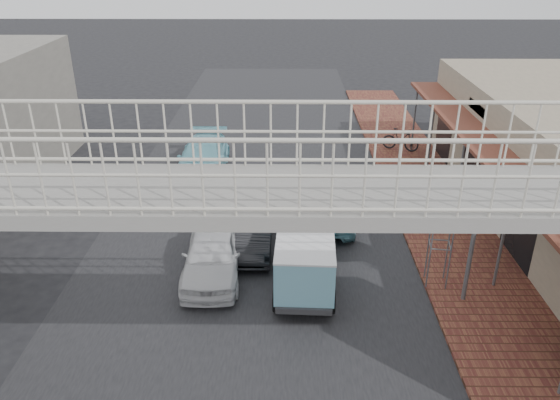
{
  "coord_description": "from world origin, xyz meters",
  "views": [
    {
      "loc": [
        1.12,
        -11.69,
        8.67
      ],
      "look_at": [
        0.97,
        2.85,
        1.8
      ],
      "focal_mm": 35.0,
      "sensor_mm": 36.0,
      "label": 1
    }
  ],
  "objects_px": {
    "angkot_far": "(203,158)",
    "street_clock": "(446,204)",
    "arrow_sign": "(513,203)",
    "white_hatchback": "(213,252)",
    "motorcycle_near": "(406,202)",
    "angkot_curb": "(326,199)",
    "angkot_van": "(305,253)",
    "motorcycle_far": "(401,140)",
    "dark_sedan": "(249,224)"
  },
  "relations": [
    {
      "from": "angkot_far",
      "to": "street_clock",
      "type": "height_order",
      "value": "street_clock"
    },
    {
      "from": "arrow_sign",
      "to": "angkot_far",
      "type": "bearing_deg",
      "value": 128.9
    },
    {
      "from": "white_hatchback",
      "to": "motorcycle_near",
      "type": "relative_size",
      "value": 2.35
    },
    {
      "from": "street_clock",
      "to": "angkot_curb",
      "type": "bearing_deg",
      "value": 131.12
    },
    {
      "from": "angkot_van",
      "to": "motorcycle_far",
      "type": "relative_size",
      "value": 2.11
    },
    {
      "from": "angkot_van",
      "to": "motorcycle_far",
      "type": "distance_m",
      "value": 11.79
    },
    {
      "from": "motorcycle_far",
      "to": "arrow_sign",
      "type": "distance_m",
      "value": 11.68
    },
    {
      "from": "dark_sedan",
      "to": "angkot_van",
      "type": "bearing_deg",
      "value": -55.55
    },
    {
      "from": "angkot_van",
      "to": "dark_sedan",
      "type": "bearing_deg",
      "value": 126.88
    },
    {
      "from": "dark_sedan",
      "to": "street_clock",
      "type": "distance_m",
      "value": 6.09
    },
    {
      "from": "angkot_van",
      "to": "angkot_curb",
      "type": "bearing_deg",
      "value": 81.23
    },
    {
      "from": "angkot_curb",
      "to": "street_clock",
      "type": "bearing_deg",
      "value": 130.26
    },
    {
      "from": "angkot_far",
      "to": "motorcycle_far",
      "type": "relative_size",
      "value": 2.8
    },
    {
      "from": "dark_sedan",
      "to": "motorcycle_far",
      "type": "relative_size",
      "value": 2.42
    },
    {
      "from": "dark_sedan",
      "to": "angkot_far",
      "type": "bearing_deg",
      "value": 111.65
    },
    {
      "from": "angkot_van",
      "to": "motorcycle_near",
      "type": "xyz_separation_m",
      "value": [
        3.64,
        4.31,
        -0.53
      ]
    },
    {
      "from": "angkot_far",
      "to": "angkot_van",
      "type": "relative_size",
      "value": 1.33
    },
    {
      "from": "dark_sedan",
      "to": "angkot_far",
      "type": "distance_m",
      "value": 6.16
    },
    {
      "from": "dark_sedan",
      "to": "motorcycle_near",
      "type": "xyz_separation_m",
      "value": [
        5.3,
        1.88,
        -0.12
      ]
    },
    {
      "from": "angkot_curb",
      "to": "arrow_sign",
      "type": "distance_m",
      "value": 6.89
    },
    {
      "from": "dark_sedan",
      "to": "motorcycle_far",
      "type": "height_order",
      "value": "dark_sedan"
    },
    {
      "from": "motorcycle_near",
      "to": "street_clock",
      "type": "height_order",
      "value": "street_clock"
    },
    {
      "from": "white_hatchback",
      "to": "angkot_curb",
      "type": "distance_m",
      "value": 5.07
    },
    {
      "from": "angkot_far",
      "to": "angkot_van",
      "type": "bearing_deg",
      "value": -64.29
    },
    {
      "from": "white_hatchback",
      "to": "dark_sedan",
      "type": "xyz_separation_m",
      "value": [
        0.94,
        1.76,
        -0.01
      ]
    },
    {
      "from": "angkot_van",
      "to": "street_clock",
      "type": "xyz_separation_m",
      "value": [
        3.64,
        0.07,
        1.44
      ]
    },
    {
      "from": "white_hatchback",
      "to": "motorcycle_near",
      "type": "distance_m",
      "value": 7.22
    },
    {
      "from": "angkot_far",
      "to": "angkot_curb",
      "type": "bearing_deg",
      "value": -38.4
    },
    {
      "from": "motorcycle_far",
      "to": "motorcycle_near",
      "type": "bearing_deg",
      "value": -165.12
    },
    {
      "from": "white_hatchback",
      "to": "angkot_curb",
      "type": "height_order",
      "value": "white_hatchback"
    },
    {
      "from": "white_hatchback",
      "to": "motorcycle_near",
      "type": "height_order",
      "value": "white_hatchback"
    },
    {
      "from": "angkot_curb",
      "to": "angkot_van",
      "type": "bearing_deg",
      "value": 86.18
    },
    {
      "from": "dark_sedan",
      "to": "angkot_curb",
      "type": "distance_m",
      "value": 3.18
    },
    {
      "from": "dark_sedan",
      "to": "angkot_van",
      "type": "height_order",
      "value": "angkot_van"
    },
    {
      "from": "motorcycle_far",
      "to": "street_clock",
      "type": "relative_size",
      "value": 0.57
    },
    {
      "from": "angkot_far",
      "to": "angkot_van",
      "type": "distance_m",
      "value": 9.07
    },
    {
      "from": "dark_sedan",
      "to": "angkot_curb",
      "type": "xyz_separation_m",
      "value": [
        2.53,
        1.93,
        -0.02
      ]
    },
    {
      "from": "white_hatchback",
      "to": "angkot_van",
      "type": "relative_size",
      "value": 1.13
    },
    {
      "from": "angkot_curb",
      "to": "motorcycle_near",
      "type": "height_order",
      "value": "angkot_curb"
    },
    {
      "from": "angkot_curb",
      "to": "angkot_far",
      "type": "relative_size",
      "value": 1.0
    },
    {
      "from": "motorcycle_near",
      "to": "arrow_sign",
      "type": "height_order",
      "value": "arrow_sign"
    },
    {
      "from": "angkot_curb",
      "to": "angkot_far",
      "type": "distance_m",
      "value": 6.12
    },
    {
      "from": "street_clock",
      "to": "dark_sedan",
      "type": "bearing_deg",
      "value": 164.27
    },
    {
      "from": "motorcycle_far",
      "to": "white_hatchback",
      "type": "bearing_deg",
      "value": 168.34
    },
    {
      "from": "street_clock",
      "to": "arrow_sign",
      "type": "height_order",
      "value": "arrow_sign"
    },
    {
      "from": "angkot_curb",
      "to": "angkot_far",
      "type": "bearing_deg",
      "value": -30.94
    },
    {
      "from": "angkot_far",
      "to": "arrow_sign",
      "type": "xyz_separation_m",
      "value": [
        8.98,
        -8.79,
        2.22
      ]
    },
    {
      "from": "angkot_curb",
      "to": "motorcycle_far",
      "type": "relative_size",
      "value": 2.79
    },
    {
      "from": "white_hatchback",
      "to": "arrow_sign",
      "type": "height_order",
      "value": "arrow_sign"
    },
    {
      "from": "white_hatchback",
      "to": "angkot_curb",
      "type": "bearing_deg",
      "value": 45.6
    }
  ]
}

